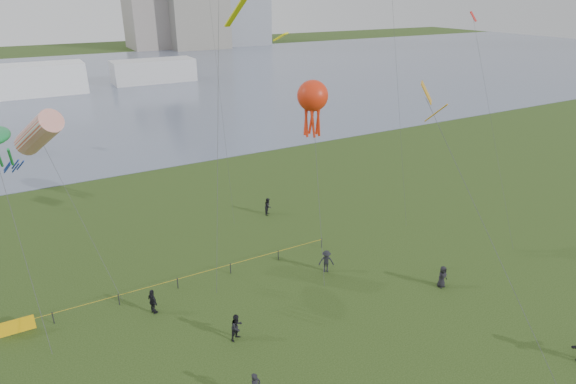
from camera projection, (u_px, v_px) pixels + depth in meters
lake at (89, 86)px, 105.04m from camera, size 400.00×120.00×0.08m
building_low at (150, 7)px, 168.73m from camera, size 16.00×18.00×28.00m
pavilion_left at (25, 80)px, 94.49m from camera, size 22.00×8.00×6.00m
pavilion_right at (154, 71)px, 108.72m from camera, size 18.00×7.00×5.00m
fence at (85, 307)px, 30.94m from camera, size 24.07×0.07×1.05m
spectator_a at (237, 327)px, 28.64m from camera, size 1.02×0.93×1.72m
spectator_b at (326, 261)px, 35.56m from camera, size 1.31×1.11×1.75m
spectator_c at (153, 302)px, 30.97m from camera, size 0.67×1.10×1.74m
spectator_d at (442, 277)px, 33.78m from camera, size 0.83×0.57×1.62m
spectator_g at (268, 206)px, 44.75m from camera, size 0.98×1.00×1.63m
kite_windsock at (39, 133)px, 31.08m from camera, size 5.30×7.44×12.68m
kite_octopus at (313, 97)px, 33.76m from camera, size 2.70×5.75×13.66m
kite_delta at (433, 108)px, 27.22m from camera, size 1.44×12.08×14.60m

